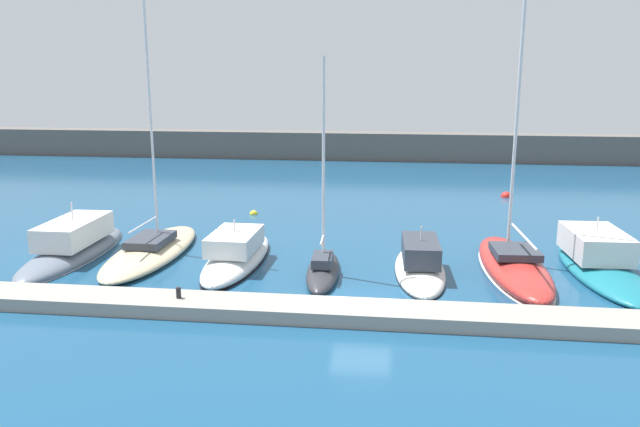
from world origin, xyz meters
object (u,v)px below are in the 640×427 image
(motorboat_slate_nearest, at_px, (74,247))
(dock_bollard, at_px, (179,293))
(motorboat_ivory_fifth, at_px, (420,266))
(motorboat_white_third, at_px, (237,254))
(sailboat_charcoal_fourth, at_px, (323,269))
(sailboat_red_sixth, at_px, (514,264))
(motorboat_teal_seventh, at_px, (599,261))
(sailboat_sand_second, at_px, (152,250))
(mooring_buoy_red, at_px, (506,197))
(mooring_buoy_yellow, at_px, (254,214))

(motorboat_slate_nearest, bearing_deg, dock_bollard, -130.46)
(motorboat_ivory_fifth, height_order, dock_bollard, motorboat_ivory_fifth)
(motorboat_white_third, distance_m, sailboat_charcoal_fourth, 4.72)
(sailboat_red_sixth, xyz_separation_m, motorboat_teal_seventh, (4.07, 0.51, 0.15))
(sailboat_sand_second, distance_m, sailboat_red_sixth, 18.29)
(motorboat_white_third, relative_size, mooring_buoy_red, 11.05)
(motorboat_ivory_fifth, bearing_deg, sailboat_sand_second, 83.44)
(sailboat_sand_second, relative_size, mooring_buoy_red, 19.23)
(dock_bollard, bearing_deg, motorboat_slate_nearest, 140.12)
(mooring_buoy_red, distance_m, dock_bollard, 30.62)
(sailboat_red_sixth, xyz_separation_m, mooring_buoy_yellow, (-15.21, 10.55, -0.40))
(sailboat_charcoal_fourth, height_order, motorboat_teal_seventh, sailboat_charcoal_fourth)
(sailboat_charcoal_fourth, relative_size, mooring_buoy_yellow, 18.89)
(motorboat_slate_nearest, distance_m, sailboat_charcoal_fourth, 13.39)
(sailboat_sand_second, height_order, mooring_buoy_red, sailboat_sand_second)
(motorboat_teal_seventh, bearing_deg, sailboat_sand_second, 87.92)
(sailboat_charcoal_fourth, distance_m, mooring_buoy_yellow, 13.72)
(sailboat_red_sixth, bearing_deg, motorboat_ivory_fifth, 96.11)
(motorboat_slate_nearest, distance_m, sailboat_sand_second, 4.06)
(mooring_buoy_red, bearing_deg, motorboat_ivory_fifth, -110.20)
(sailboat_red_sixth, relative_size, dock_bollard, 37.54)
(sailboat_red_sixth, distance_m, motorboat_teal_seventh, 4.11)
(motorboat_slate_nearest, height_order, motorboat_ivory_fifth, motorboat_slate_nearest)
(dock_bollard, bearing_deg, mooring_buoy_yellow, 93.16)
(sailboat_sand_second, distance_m, dock_bollard, 8.26)
(motorboat_ivory_fifth, height_order, motorboat_teal_seventh, motorboat_teal_seventh)
(mooring_buoy_red, bearing_deg, dock_bollard, -123.54)
(motorboat_white_third, bearing_deg, mooring_buoy_yellow, 9.83)
(sailboat_charcoal_fourth, height_order, mooring_buoy_red, sailboat_charcoal_fourth)
(motorboat_ivory_fifth, xyz_separation_m, sailboat_red_sixth, (4.48, 0.71, 0.03))
(sailboat_charcoal_fourth, relative_size, motorboat_ivory_fifth, 1.33)
(motorboat_slate_nearest, height_order, dock_bollard, motorboat_slate_nearest)
(sailboat_sand_second, xyz_separation_m, sailboat_red_sixth, (18.28, -0.38, 0.05))
(mooring_buoy_red, relative_size, mooring_buoy_yellow, 1.49)
(sailboat_red_sixth, xyz_separation_m, mooring_buoy_red, (2.66, 18.70, -0.40))
(sailboat_charcoal_fourth, bearing_deg, motorboat_slate_nearest, 80.59)
(sailboat_sand_second, height_order, motorboat_white_third, sailboat_sand_second)
(motorboat_white_third, bearing_deg, sailboat_sand_second, 82.69)
(motorboat_slate_nearest, relative_size, sailboat_red_sixth, 0.62)
(motorboat_white_third, bearing_deg, sailboat_red_sixth, -87.57)
(dock_bollard, bearing_deg, mooring_buoy_red, 56.46)
(motorboat_slate_nearest, xyz_separation_m, motorboat_teal_seventh, (26.39, 0.58, 0.07))
(dock_bollard, bearing_deg, motorboat_ivory_fifth, 31.98)
(mooring_buoy_yellow, relative_size, dock_bollard, 1.25)
(motorboat_slate_nearest, xyz_separation_m, mooring_buoy_red, (24.98, 18.77, -0.48))
(motorboat_ivory_fifth, distance_m, mooring_buoy_red, 20.69)
(sailboat_red_sixth, height_order, mooring_buoy_yellow, sailboat_red_sixth)
(motorboat_teal_seventh, distance_m, dock_bollard, 19.73)
(sailboat_sand_second, distance_m, motorboat_teal_seventh, 22.35)
(mooring_buoy_yellow, bearing_deg, motorboat_slate_nearest, -123.80)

